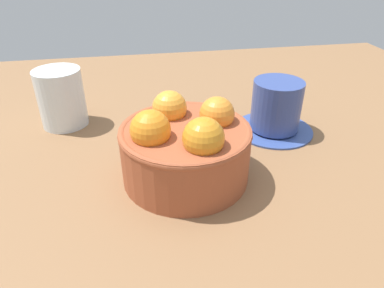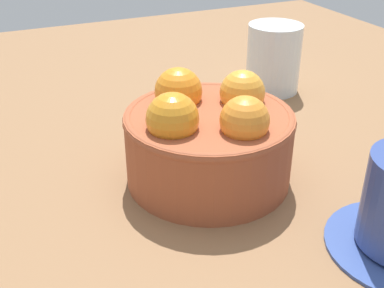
% 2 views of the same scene
% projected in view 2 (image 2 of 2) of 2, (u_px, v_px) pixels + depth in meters
% --- Properties ---
extents(ground_plane, '(1.29, 1.14, 0.03)m').
position_uv_depth(ground_plane, '(208.00, 190.00, 0.51)').
color(ground_plane, brown).
extents(terracotta_bowl, '(0.17, 0.17, 0.11)m').
position_uv_depth(terracotta_bowl, '(208.00, 138.00, 0.48)').
color(terracotta_bowl, '#9E4C2D').
rests_on(terracotta_bowl, ground_plane).
extents(water_glass, '(0.07, 0.07, 0.09)m').
position_uv_depth(water_glass, '(273.00, 58.00, 0.69)').
color(water_glass, silver).
rests_on(water_glass, ground_plane).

